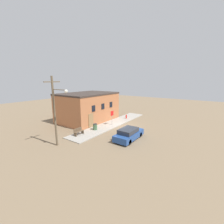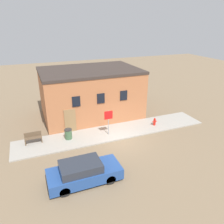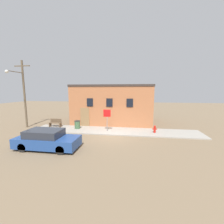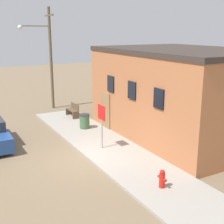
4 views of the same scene
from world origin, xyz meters
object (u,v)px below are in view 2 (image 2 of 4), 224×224
at_px(bench, 33,138).
at_px(trash_bin, 68,134).
at_px(fire_hydrant, 155,122).
at_px(parked_car, 84,172).
at_px(stop_sign, 108,118).

distance_m(bench, trash_bin, 2.76).
distance_m(fire_hydrant, parked_car, 9.53).
relative_size(bench, trash_bin, 1.54).
relative_size(stop_sign, parked_car, 0.49).
distance_m(stop_sign, bench, 6.24).
relative_size(bench, parked_car, 0.30).
relative_size(fire_hydrant, bench, 0.54).
relative_size(stop_sign, bench, 1.66).
relative_size(stop_sign, trash_bin, 2.55).
relative_size(fire_hydrant, trash_bin, 0.83).
distance_m(stop_sign, trash_bin, 3.57).
bearing_deg(bench, fire_hydrant, -4.33).
distance_m(stop_sign, parked_car, 6.06).
xyz_separation_m(fire_hydrant, trash_bin, (-7.99, 0.44, 0.08)).
height_order(trash_bin, parked_car, parked_car).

